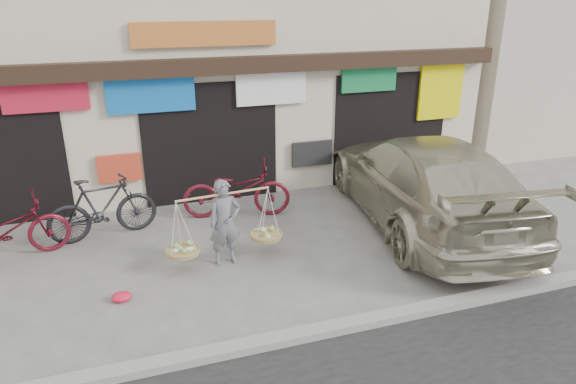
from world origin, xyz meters
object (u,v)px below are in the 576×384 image
object	(u,v)px
bike_0	(4,232)
suv	(422,180)
street_vendor	(225,226)
bike_1	(102,208)
bike_2	(237,190)

from	to	relation	value
bike_0	suv	size ratio (longest dim) A/B	0.33
street_vendor	bike_1	world-z (taller)	street_vendor
bike_1	bike_2	world-z (taller)	bike_1
bike_0	bike_1	size ratio (longest dim) A/B	1.06
bike_1	bike_2	bearing A→B (deg)	-96.86
street_vendor	bike_2	world-z (taller)	street_vendor
street_vendor	suv	bearing A→B (deg)	1.84
suv	bike_0	bearing A→B (deg)	2.12
bike_0	bike_2	size ratio (longest dim) A/B	0.97
bike_1	bike_2	xyz separation A→B (m)	(2.69, 0.18, -0.03)
bike_2	bike_1	bearing A→B (deg)	105.57
bike_0	bike_1	world-z (taller)	bike_1
bike_2	suv	distance (m)	3.87
street_vendor	suv	xyz separation A→B (m)	(4.24, 0.53, 0.19)
bike_2	suv	world-z (taller)	suv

